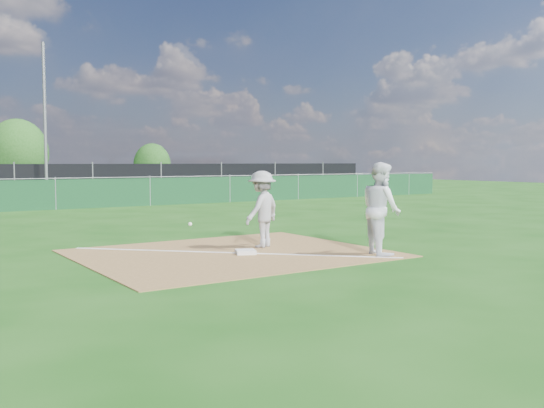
# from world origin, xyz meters

# --- Properties ---
(ground) EXTENTS (90.00, 90.00, 0.00)m
(ground) POSITION_xyz_m (0.00, 10.00, 0.00)
(ground) COLOR #14460F
(ground) RESTS_ON ground
(infield_dirt) EXTENTS (6.00, 5.00, 0.02)m
(infield_dirt) POSITION_xyz_m (0.00, 1.00, 0.01)
(infield_dirt) COLOR brown
(infield_dirt) RESTS_ON ground
(foul_line) EXTENTS (5.01, 5.01, 0.01)m
(foul_line) POSITION_xyz_m (0.00, 1.00, 0.03)
(foul_line) COLOR white
(foul_line) RESTS_ON infield_dirt
(green_fence) EXTENTS (44.00, 0.05, 1.20)m
(green_fence) POSITION_xyz_m (0.00, 15.00, 0.60)
(green_fence) COLOR #0F391C
(green_fence) RESTS_ON ground
(black_fence) EXTENTS (46.00, 0.04, 1.80)m
(black_fence) POSITION_xyz_m (0.00, 23.00, 0.90)
(black_fence) COLOR black
(black_fence) RESTS_ON ground
(light_pole) EXTENTS (0.16, 0.16, 8.00)m
(light_pole) POSITION_xyz_m (1.50, 22.70, 4.00)
(light_pole) COLOR slate
(light_pole) RESTS_ON ground
(first_base) EXTENTS (0.51, 0.51, 0.08)m
(first_base) POSITION_xyz_m (0.18, 0.73, 0.06)
(first_base) COLOR white
(first_base) RESTS_ON infield_dirt
(play_at_first) EXTENTS (2.46, 1.02, 1.69)m
(play_at_first) POSITION_xyz_m (1.02, 1.40, 0.86)
(play_at_first) COLOR #ABABAE
(play_at_first) RESTS_ON infield_dirt
(runner) EXTENTS (0.99, 1.11, 1.91)m
(runner) POSITION_xyz_m (2.50, -0.81, 0.95)
(runner) COLOR white
(runner) RESTS_ON ground
(car_mid) EXTENTS (4.92, 3.07, 1.53)m
(car_mid) POSITION_xyz_m (0.65, 28.31, 0.77)
(car_mid) COLOR black
(car_mid) RESTS_ON parking_lot
(car_right) EXTENTS (5.19, 2.36, 1.47)m
(car_right) POSITION_xyz_m (6.52, 27.03, 0.75)
(car_right) COLOR black
(car_right) RESTS_ON parking_lot
(tree_mid) EXTENTS (4.09, 4.09, 4.85)m
(tree_mid) POSITION_xyz_m (2.40, 34.33, 2.50)
(tree_mid) COLOR #382316
(tree_mid) RESTS_ON ground
(tree_right) EXTENTS (2.79, 2.79, 3.31)m
(tree_right) POSITION_xyz_m (11.78, 33.37, 1.70)
(tree_right) COLOR #382316
(tree_right) RESTS_ON ground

